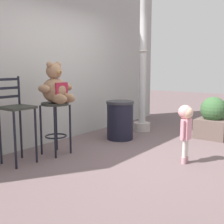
{
  "coord_description": "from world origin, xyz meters",
  "views": [
    {
      "loc": [
        -3.7,
        -2.23,
        1.35
      ],
      "look_at": [
        -0.26,
        0.31,
        0.69
      ],
      "focal_mm": 46.53,
      "sensor_mm": 36.0,
      "label": 1
    }
  ],
  "objects": [
    {
      "name": "child_walking",
      "position": [
        0.13,
        -0.69,
        0.61
      ],
      "size": [
        0.27,
        0.21,
        0.83
      ],
      "rotation": [
        0.0,
        0.0,
        -2.26
      ],
      "color": "#C38F97",
      "rests_on": "ground_plane"
    },
    {
      "name": "trash_bin",
      "position": [
        0.74,
        0.87,
        0.37
      ],
      "size": [
        0.53,
        0.53,
        0.73
      ],
      "color": "black",
      "rests_on": "ground_plane"
    },
    {
      "name": "lamppost",
      "position": [
        1.63,
        0.91,
        1.16
      ],
      "size": [
        0.36,
        0.36,
        2.92
      ],
      "color": "#ABA29E",
      "rests_on": "ground_plane"
    },
    {
      "name": "building_wall",
      "position": [
        0.0,
        1.88,
        1.92
      ],
      "size": [
        6.91,
        0.3,
        3.85
      ],
      "primitive_type": "cube",
      "color": "#A2A19D",
      "rests_on": "ground_plane"
    },
    {
      "name": "planter_with_shrub",
      "position": [
        1.89,
        -0.52,
        0.37
      ],
      "size": [
        0.58,
        0.58,
        0.8
      ],
      "color": "brown",
      "rests_on": "ground_plane"
    },
    {
      "name": "ground_plane",
      "position": [
        0.0,
        0.0,
        0.0
      ],
      "size": [
        24.0,
        24.0,
        0.0
      ],
      "primitive_type": "plane",
      "color": "#645153"
    },
    {
      "name": "bar_chair_empty",
      "position": [
        -1.28,
        1.23,
        0.72
      ],
      "size": [
        0.41,
        0.41,
        1.23
      ],
      "color": "#282A24",
      "rests_on": "ground_plane"
    },
    {
      "name": "bar_stool_with_teddy",
      "position": [
        -0.65,
        1.12,
        0.59
      ],
      "size": [
        0.43,
        0.43,
        0.82
      ],
      "color": "#282A24",
      "rests_on": "ground_plane"
    },
    {
      "name": "teddy_bear",
      "position": [
        -0.65,
        1.09,
        1.05
      ],
      "size": [
        0.59,
        0.53,
        0.63
      ],
      "color": "#8C694D",
      "rests_on": "bar_stool_with_teddy"
    }
  ]
}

